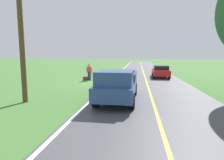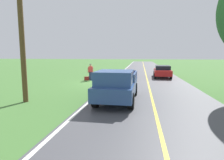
% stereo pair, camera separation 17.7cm
% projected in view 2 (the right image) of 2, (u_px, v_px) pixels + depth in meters
% --- Properties ---
extents(ground_plane, '(200.00, 200.00, 0.00)m').
position_uv_depth(ground_plane, '(101.00, 83.00, 18.03)').
color(ground_plane, '#427033').
extents(road_surface, '(7.49, 120.00, 0.00)m').
position_uv_depth(road_surface, '(148.00, 84.00, 17.36)').
color(road_surface, '#47474C').
rests_on(road_surface, ground).
extents(lane_edge_line, '(0.16, 117.60, 0.00)m').
position_uv_depth(lane_edge_line, '(110.00, 83.00, 17.90)').
color(lane_edge_line, silver).
rests_on(lane_edge_line, ground).
extents(lane_centre_line, '(0.14, 117.60, 0.00)m').
position_uv_depth(lane_centre_line, '(148.00, 84.00, 17.36)').
color(lane_centre_line, gold).
rests_on(lane_centre_line, ground).
extents(hitchhiker_walking, '(0.62, 0.51, 1.75)m').
position_uv_depth(hitchhiker_walking, '(91.00, 71.00, 19.64)').
color(hitchhiker_walking, navy).
rests_on(hitchhiker_walking, ground).
extents(suitcase_carried, '(0.47, 0.22, 0.40)m').
position_uv_depth(suitcase_carried, '(87.00, 78.00, 19.71)').
color(suitcase_carried, maroon).
rests_on(suitcase_carried, ground).
extents(pickup_truck_passing, '(2.19, 5.45, 1.82)m').
position_uv_depth(pickup_truck_passing, '(117.00, 85.00, 10.74)').
color(pickup_truck_passing, '#2D4C84').
rests_on(pickup_truck_passing, ground).
extents(sedan_near_oncoming, '(2.05, 4.46, 1.41)m').
position_uv_depth(sedan_near_oncoming, '(162.00, 71.00, 22.17)').
color(sedan_near_oncoming, red).
rests_on(sedan_near_oncoming, ground).
extents(utility_pole_roadside, '(0.28, 0.28, 8.83)m').
position_uv_depth(utility_pole_roadside, '(21.00, 22.00, 10.14)').
color(utility_pole_roadside, brown).
rests_on(utility_pole_roadside, ground).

